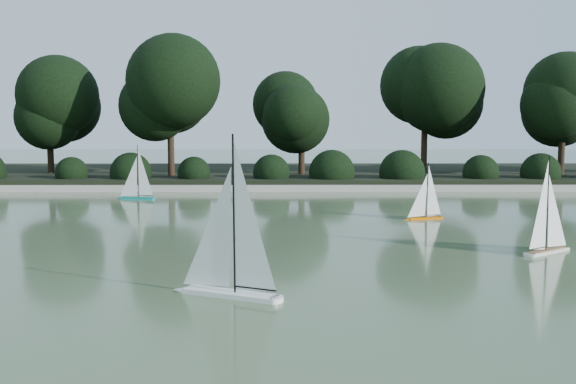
{
  "coord_description": "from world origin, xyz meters",
  "views": [
    {
      "loc": [
        0.44,
        -8.69,
        1.84
      ],
      "look_at": [
        0.51,
        2.17,
        0.7
      ],
      "focal_mm": 40.0,
      "sensor_mm": 36.0,
      "label": 1
    }
  ],
  "objects": [
    {
      "name": "shrub_hedge",
      "position": [
        0.0,
        9.9,
        0.45
      ],
      "size": [
        29.1,
        1.1,
        1.1
      ],
      "color": "black",
      "rests_on": "ground"
    },
    {
      "name": "sailboat_white_b",
      "position": [
        4.3,
        0.42,
        0.23
      ],
      "size": [
        0.97,
        0.74,
        1.5
      ],
      "color": "silver",
      "rests_on": "ground"
    },
    {
      "name": "far_bank",
      "position": [
        0.0,
        13.0,
        0.15
      ],
      "size": [
        40.0,
        8.0,
        0.3
      ],
      "primitive_type": "cube",
      "color": "black",
      "rests_on": "ground"
    },
    {
      "name": "sailboat_orange",
      "position": [
        3.15,
        3.7,
        0.19
      ],
      "size": [
        0.86,
        0.37,
        1.18
      ],
      "color": "#EA6600",
      "rests_on": "ground"
    },
    {
      "name": "sailboat_teal",
      "position": [
        -3.29,
        7.23,
        0.22
      ],
      "size": [
        1.04,
        0.36,
        1.42
      ],
      "color": "#067F7E",
      "rests_on": "ground"
    },
    {
      "name": "tree_line",
      "position": [
        1.23,
        11.44,
        2.64
      ],
      "size": [
        26.31,
        3.93,
        4.39
      ],
      "color": "black",
      "rests_on": "ground"
    },
    {
      "name": "sailboat_white_a",
      "position": [
        -0.23,
        -1.9,
        0.29
      ],
      "size": [
        1.3,
        0.74,
        1.86
      ],
      "color": "white",
      "rests_on": "ground"
    },
    {
      "name": "ground",
      "position": [
        0.0,
        0.0,
        0.0
      ],
      "size": [
        80.0,
        80.0,
        0.0
      ],
      "primitive_type": "plane",
      "color": "#384B2D",
      "rests_on": "ground"
    },
    {
      "name": "pond_coping",
      "position": [
        0.0,
        9.0,
        0.09
      ],
      "size": [
        40.0,
        0.35,
        0.18
      ],
      "primitive_type": "cube",
      "color": "gray",
      "rests_on": "ground"
    }
  ]
}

